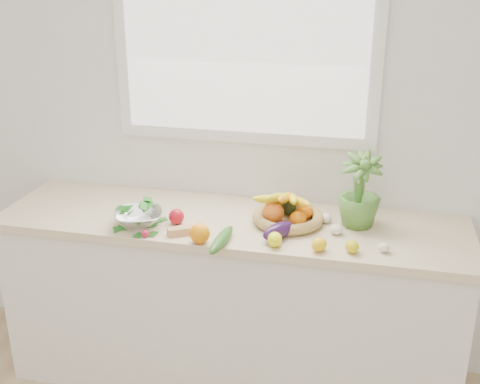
% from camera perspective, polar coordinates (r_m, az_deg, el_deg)
% --- Properties ---
extents(back_wall, '(4.50, 0.02, 2.70)m').
position_cam_1_polar(back_wall, '(3.00, 0.47, 7.61)').
color(back_wall, white).
rests_on(back_wall, ground).
extents(counter_cabinet, '(2.20, 0.58, 0.86)m').
position_cam_1_polar(counter_cabinet, '(3.09, -0.83, -10.56)').
color(counter_cabinet, silver).
rests_on(counter_cabinet, ground).
extents(countertop, '(2.24, 0.62, 0.04)m').
position_cam_1_polar(countertop, '(2.88, -0.88, -2.93)').
color(countertop, beige).
rests_on(countertop, counter_cabinet).
extents(window_frame, '(1.30, 0.03, 1.10)m').
position_cam_1_polar(window_frame, '(2.92, 0.42, 15.20)').
color(window_frame, white).
rests_on(window_frame, back_wall).
extents(window_pane, '(1.18, 0.01, 0.98)m').
position_cam_1_polar(window_pane, '(2.90, 0.33, 15.16)').
color(window_pane, white).
rests_on(window_pane, window_frame).
extents(orange_loose, '(0.10, 0.10, 0.09)m').
position_cam_1_polar(orange_loose, '(2.62, -3.85, -3.94)').
color(orange_loose, orange).
rests_on(orange_loose, countertop).
extents(lemon_a, '(0.07, 0.09, 0.06)m').
position_cam_1_polar(lemon_a, '(2.60, 3.32, -4.51)').
color(lemon_a, '#F5F10D').
rests_on(lemon_a, countertop).
extents(lemon_b, '(0.09, 0.10, 0.06)m').
position_cam_1_polar(lemon_b, '(2.57, 7.52, -4.96)').
color(lemon_b, yellow).
rests_on(lemon_b, countertop).
extents(lemon_c, '(0.08, 0.09, 0.06)m').
position_cam_1_polar(lemon_c, '(2.58, 10.58, -5.11)').
color(lemon_c, '#CEBC0B').
rests_on(lemon_c, countertop).
extents(apple, '(0.09, 0.09, 0.07)m').
position_cam_1_polar(apple, '(2.82, -6.04, -2.34)').
color(apple, '#AF0E1A').
rests_on(apple, countertop).
extents(ginger, '(0.12, 0.10, 0.04)m').
position_cam_1_polar(ginger, '(2.71, -5.72, -3.71)').
color(ginger, tan).
rests_on(ginger, countertop).
extents(garlic_a, '(0.06, 0.06, 0.05)m').
position_cam_1_polar(garlic_a, '(2.74, 9.11, -3.51)').
color(garlic_a, white).
rests_on(garlic_a, countertop).
extents(garlic_b, '(0.07, 0.07, 0.05)m').
position_cam_1_polar(garlic_b, '(2.85, 8.17, -2.46)').
color(garlic_b, white).
rests_on(garlic_b, countertop).
extents(garlic_c, '(0.05, 0.05, 0.04)m').
position_cam_1_polar(garlic_c, '(2.62, 13.51, -5.16)').
color(garlic_c, beige).
rests_on(garlic_c, countertop).
extents(eggplant, '(0.16, 0.19, 0.07)m').
position_cam_1_polar(eggplant, '(2.66, 3.70, -3.69)').
color(eggplant, '#2A103C').
rests_on(eggplant, countertop).
extents(cucumber, '(0.07, 0.28, 0.05)m').
position_cam_1_polar(cucumber, '(2.60, -1.77, -4.54)').
color(cucumber, '#1B5318').
rests_on(cucumber, countertop).
extents(radish, '(0.04, 0.04, 0.03)m').
position_cam_1_polar(radish, '(2.71, -8.98, -3.91)').
color(radish, '#C1183C').
rests_on(radish, countertop).
extents(potted_herb, '(0.23, 0.23, 0.35)m').
position_cam_1_polar(potted_herb, '(2.79, 11.28, 0.19)').
color(potted_herb, '#4B7E2E').
rests_on(potted_herb, countertop).
extents(fruit_basket, '(0.37, 0.37, 0.18)m').
position_cam_1_polar(fruit_basket, '(2.81, 4.50, -2.02)').
color(fruit_basket, '#A86F4B').
rests_on(fruit_basket, countertop).
extents(colander_with_spinach, '(0.29, 0.29, 0.12)m').
position_cam_1_polar(colander_with_spinach, '(2.81, -9.61, -2.08)').
color(colander_with_spinach, white).
rests_on(colander_with_spinach, countertop).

